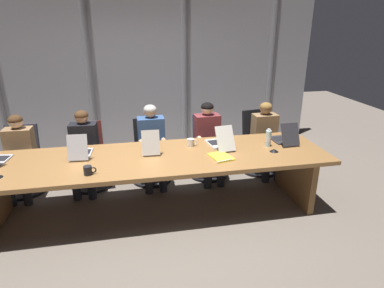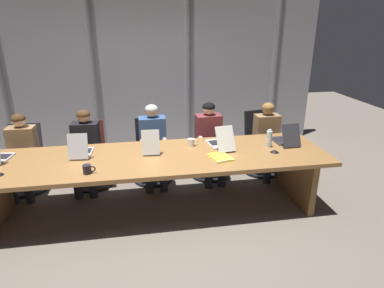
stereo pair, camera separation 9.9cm
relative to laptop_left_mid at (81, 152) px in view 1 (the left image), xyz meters
name	(u,v)px [view 1 (the left image)]	position (x,y,z in m)	size (l,w,h in m)	color
ground_plane	(157,210)	(0.87, -0.19, -0.81)	(12.99, 12.99, 0.00)	#6B6056
conference_table	(155,167)	(0.87, -0.19, -0.20)	(4.24, 1.12, 0.75)	olive
curtain_backdrop	(140,62)	(0.87, 2.25, 0.77)	(6.50, 0.17, 3.16)	#9999A0
laptop_left_mid	(81,152)	(0.00, 0.00, 0.00)	(0.25, 0.42, 0.31)	#BCBCC1
laptop_center	(151,147)	(0.84, -0.01, 0.00)	(0.23, 0.41, 0.31)	beige
laptop_right_mid	(220,142)	(1.73, 0.00, 0.00)	(0.30, 0.53, 0.31)	beige
laptop_right_end	(284,138)	(2.62, -0.02, 0.00)	(0.26, 0.45, 0.30)	#2D2D33
office_chair_left_end	(23,167)	(-0.91, 0.75, -0.46)	(0.60, 0.60, 0.92)	#2D2D38
office_chair_left_mid	(90,163)	(0.00, 0.75, -0.47)	(0.60, 0.60, 0.91)	#511E19
office_chair_center	(151,158)	(0.88, 0.75, -0.47)	(0.60, 0.60, 0.91)	black
office_chair_right_mid	(208,153)	(1.77, 0.75, -0.46)	(0.60, 0.60, 0.92)	navy
office_chair_right_end	(259,149)	(2.61, 0.75, -0.45)	(0.60, 0.61, 0.95)	black
person_left_end	(19,153)	(-0.87, 0.59, -0.18)	(0.38, 0.55, 1.12)	olive
person_left_mid	(84,147)	(-0.04, 0.59, -0.17)	(0.40, 0.56, 1.14)	black
person_center	(152,141)	(0.90, 0.59, -0.15)	(0.40, 0.55, 1.17)	#335184
person_right_mid	(209,138)	(1.73, 0.59, -0.15)	(0.41, 0.56, 1.17)	brown
person_right_end	(266,135)	(2.64, 0.59, -0.17)	(0.38, 0.55, 1.13)	olive
water_bottle_secondary	(268,138)	(2.35, -0.12, 0.05)	(0.07, 0.07, 0.23)	silver
coffee_mug_near	(88,170)	(0.14, -0.54, -0.01)	(0.13, 0.09, 0.10)	black
coffee_mug_far	(191,142)	(1.37, 0.08, -0.01)	(0.14, 0.09, 0.10)	white
conference_mic_left_side	(274,150)	(2.35, -0.32, -0.04)	(0.11, 0.11, 0.04)	black
spiral_notepad	(221,157)	(1.64, -0.37, -0.05)	(0.29, 0.35, 0.03)	yellow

